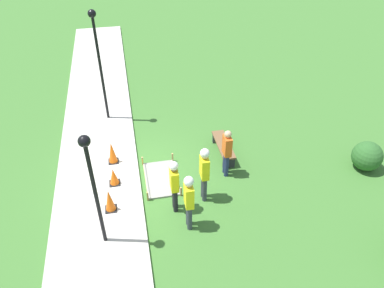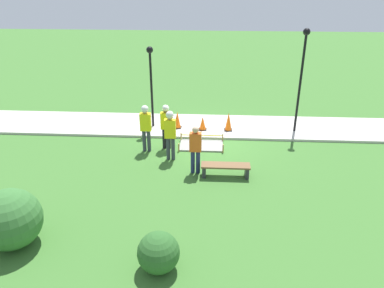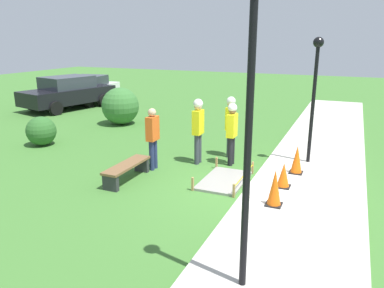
{
  "view_description": "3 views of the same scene",
  "coord_description": "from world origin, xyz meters",
  "px_view_note": "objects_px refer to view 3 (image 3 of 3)",
  "views": [
    {
      "loc": [
        9.25,
        -0.1,
        8.21
      ],
      "look_at": [
        -0.0,
        1.75,
        1.07
      ],
      "focal_mm": 35.0,
      "sensor_mm": 36.0,
      "label": 1
    },
    {
      "loc": [
        -0.15,
        14.03,
        6.36
      ],
      "look_at": [
        0.55,
        2.16,
        0.79
      ],
      "focal_mm": 35.0,
      "sensor_mm": 36.0,
      "label": 2
    },
    {
      "loc": [
        -8.19,
        -2.08,
        3.52
      ],
      "look_at": [
        0.49,
        1.66,
        0.82
      ],
      "focal_mm": 35.0,
      "sensor_mm": 36.0,
      "label": 3
    }
  ],
  "objects_px": {
    "traffic_cone_far_patch": "(283,175)",
    "bystander_in_orange_shirt": "(153,135)",
    "parked_car_white": "(86,89)",
    "parked_car_black": "(68,92)",
    "worker_supervisor": "(198,125)",
    "lamppost_far": "(250,95)",
    "park_bench": "(127,169)",
    "worker_trainee": "(232,129)",
    "worker_assistant": "(231,121)",
    "traffic_cone_near_patch": "(275,188)",
    "traffic_cone_sidewalk_edge": "(297,159)",
    "lamppost_near": "(315,81)"
  },
  "relations": [
    {
      "from": "worker_trainee",
      "to": "lamppost_far",
      "type": "xyz_separation_m",
      "value": [
        -5.26,
        -1.84,
        1.78
      ]
    },
    {
      "from": "traffic_cone_sidewalk_edge",
      "to": "lamppost_near",
      "type": "relative_size",
      "value": 0.22
    },
    {
      "from": "traffic_cone_near_patch",
      "to": "worker_assistant",
      "type": "xyz_separation_m",
      "value": [
        3.17,
        1.99,
        0.62
      ]
    },
    {
      "from": "worker_supervisor",
      "to": "bystander_in_orange_shirt",
      "type": "bearing_deg",
      "value": 135.3
    },
    {
      "from": "park_bench",
      "to": "worker_supervisor",
      "type": "relative_size",
      "value": 0.87
    },
    {
      "from": "traffic_cone_far_patch",
      "to": "park_bench",
      "type": "distance_m",
      "value": 3.88
    },
    {
      "from": "traffic_cone_sidewalk_edge",
      "to": "parked_car_black",
      "type": "distance_m",
      "value": 13.34
    },
    {
      "from": "park_bench",
      "to": "worker_trainee",
      "type": "height_order",
      "value": "worker_trainee"
    },
    {
      "from": "worker_trainee",
      "to": "lamppost_near",
      "type": "relative_size",
      "value": 0.52
    },
    {
      "from": "bystander_in_orange_shirt",
      "to": "lamppost_far",
      "type": "height_order",
      "value": "lamppost_far"
    },
    {
      "from": "worker_supervisor",
      "to": "lamppost_far",
      "type": "height_order",
      "value": "lamppost_far"
    },
    {
      "from": "traffic_cone_sidewalk_edge",
      "to": "parked_car_white",
      "type": "distance_m",
      "value": 14.54
    },
    {
      "from": "traffic_cone_far_patch",
      "to": "worker_supervisor",
      "type": "xyz_separation_m",
      "value": [
        1.08,
        2.63,
        0.75
      ]
    },
    {
      "from": "parked_car_white",
      "to": "bystander_in_orange_shirt",
      "type": "bearing_deg",
      "value": -140.29
    },
    {
      "from": "lamppost_far",
      "to": "traffic_cone_near_patch",
      "type": "bearing_deg",
      "value": 2.37
    },
    {
      "from": "parked_car_black",
      "to": "bystander_in_orange_shirt",
      "type": "bearing_deg",
      "value": -113.57
    },
    {
      "from": "traffic_cone_far_patch",
      "to": "parked_car_white",
      "type": "height_order",
      "value": "parked_car_white"
    },
    {
      "from": "bystander_in_orange_shirt",
      "to": "parked_car_white",
      "type": "relative_size",
      "value": 0.37
    },
    {
      "from": "traffic_cone_far_patch",
      "to": "parked_car_white",
      "type": "xyz_separation_m",
      "value": [
        8.39,
        12.43,
        0.38
      ]
    },
    {
      "from": "traffic_cone_far_patch",
      "to": "traffic_cone_sidewalk_edge",
      "type": "bearing_deg",
      "value": -7.46
    },
    {
      "from": "bystander_in_orange_shirt",
      "to": "lamppost_near",
      "type": "height_order",
      "value": "lamppost_near"
    },
    {
      "from": "bystander_in_orange_shirt",
      "to": "lamppost_near",
      "type": "xyz_separation_m",
      "value": [
        2.06,
        -3.9,
        1.42
      ]
    },
    {
      "from": "park_bench",
      "to": "worker_trainee",
      "type": "distance_m",
      "value": 3.13
    },
    {
      "from": "traffic_cone_sidewalk_edge",
      "to": "lamppost_far",
      "type": "height_order",
      "value": "lamppost_far"
    },
    {
      "from": "worker_assistant",
      "to": "parked_car_white",
      "type": "xyz_separation_m",
      "value": [
        6.32,
        10.44,
        -0.35
      ]
    },
    {
      "from": "traffic_cone_sidewalk_edge",
      "to": "park_bench",
      "type": "relative_size",
      "value": 0.45
    },
    {
      "from": "worker_supervisor",
      "to": "parked_car_black",
      "type": "relative_size",
      "value": 0.38
    },
    {
      "from": "worker_assistant",
      "to": "lamppost_far",
      "type": "xyz_separation_m",
      "value": [
        -5.99,
        -2.11,
        1.73
      ]
    },
    {
      "from": "traffic_cone_sidewalk_edge",
      "to": "lamppost_far",
      "type": "distance_m",
      "value": 5.55
    },
    {
      "from": "traffic_cone_sidewalk_edge",
      "to": "park_bench",
      "type": "distance_m",
      "value": 4.4
    },
    {
      "from": "lamppost_near",
      "to": "parked_car_white",
      "type": "height_order",
      "value": "lamppost_near"
    },
    {
      "from": "lamppost_far",
      "to": "worker_supervisor",
      "type": "bearing_deg",
      "value": 28.87
    },
    {
      "from": "lamppost_near",
      "to": "parked_car_black",
      "type": "xyz_separation_m",
      "value": [
        4.33,
        12.36,
        -1.56
      ]
    },
    {
      "from": "traffic_cone_far_patch",
      "to": "parked_car_black",
      "type": "relative_size",
      "value": 0.12
    },
    {
      "from": "lamppost_near",
      "to": "parked_car_white",
      "type": "xyz_separation_m",
      "value": [
        6.2,
        12.75,
        -1.63
      ]
    },
    {
      "from": "traffic_cone_far_patch",
      "to": "parked_car_black",
      "type": "xyz_separation_m",
      "value": [
        6.51,
        12.04,
        0.45
      ]
    },
    {
      "from": "park_bench",
      "to": "parked_car_white",
      "type": "xyz_separation_m",
      "value": [
        9.29,
        8.65,
        0.46
      ]
    },
    {
      "from": "worker_supervisor",
      "to": "worker_assistant",
      "type": "distance_m",
      "value": 1.19
    },
    {
      "from": "traffic_cone_near_patch",
      "to": "parked_car_white",
      "type": "distance_m",
      "value": 15.64
    },
    {
      "from": "traffic_cone_near_patch",
      "to": "lamppost_near",
      "type": "xyz_separation_m",
      "value": [
        3.28,
        -0.32,
        1.9
      ]
    },
    {
      "from": "worker_supervisor",
      "to": "lamppost_near",
      "type": "bearing_deg",
      "value": -69.44
    },
    {
      "from": "traffic_cone_sidewalk_edge",
      "to": "worker_trainee",
      "type": "xyz_separation_m",
      "value": [
        0.25,
        1.86,
        0.6
      ]
    },
    {
      "from": "worker_supervisor",
      "to": "worker_assistant",
      "type": "relative_size",
      "value": 1.02
    },
    {
      "from": "worker_trainee",
      "to": "lamppost_near",
      "type": "xyz_separation_m",
      "value": [
        0.85,
        -2.04,
        1.33
      ]
    },
    {
      "from": "park_bench",
      "to": "lamppost_far",
      "type": "xyz_separation_m",
      "value": [
        -3.02,
        -3.89,
        2.53
      ]
    },
    {
      "from": "traffic_cone_far_patch",
      "to": "lamppost_near",
      "type": "bearing_deg",
      "value": -8.36
    },
    {
      "from": "park_bench",
      "to": "bystander_in_orange_shirt",
      "type": "xyz_separation_m",
      "value": [
        1.02,
        -0.2,
        0.66
      ]
    },
    {
      "from": "worker_supervisor",
      "to": "lamppost_far",
      "type": "distance_m",
      "value": 5.96
    },
    {
      "from": "traffic_cone_far_patch",
      "to": "bystander_in_orange_shirt",
      "type": "xyz_separation_m",
      "value": [
        0.13,
        3.58,
        0.58
      ]
    },
    {
      "from": "parked_car_white",
      "to": "parked_car_black",
      "type": "distance_m",
      "value": 1.92
    }
  ]
}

